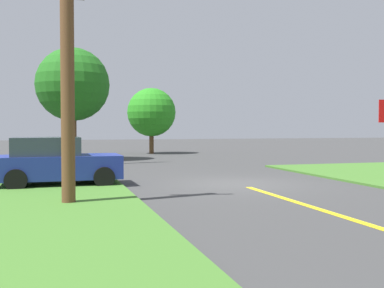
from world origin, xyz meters
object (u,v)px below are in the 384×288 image
at_px(utility_pole_near, 67,56).
at_px(utility_pole_mid, 67,72).
at_px(parked_car_near_building, 57,162).
at_px(pine_tree_center, 73,85).
at_px(oak_tree_left, 151,112).

relative_size(utility_pole_near, utility_pole_mid, 0.78).
relative_size(parked_car_near_building, pine_tree_center, 0.59).
bearing_deg(utility_pole_mid, utility_pole_near, -91.10).
height_order(parked_car_near_building, pine_tree_center, pine_tree_center).
distance_m(utility_pole_near, oak_tree_left, 22.79).
bearing_deg(parked_car_near_building, oak_tree_left, 68.41).
bearing_deg(parked_car_near_building, utility_pole_mid, 85.50).
bearing_deg(parked_car_near_building, pine_tree_center, 84.72).
distance_m(parked_car_near_building, utility_pole_near, 4.93).
bearing_deg(oak_tree_left, utility_pole_near, -106.46).
height_order(parked_car_near_building, oak_tree_left, oak_tree_left).
xyz_separation_m(utility_pole_near, utility_pole_mid, (0.24, 12.34, 1.03)).
xyz_separation_m(utility_pole_near, oak_tree_left, (6.46, 21.85, -0.64)).
bearing_deg(utility_pole_near, pine_tree_center, 87.71).
relative_size(parked_car_near_building, utility_pole_near, 0.55).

